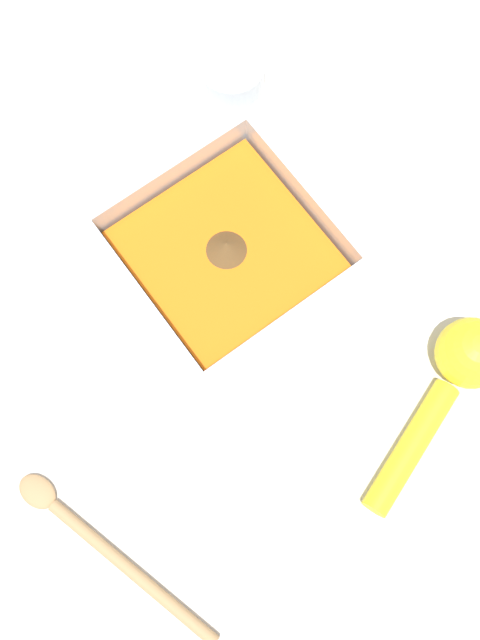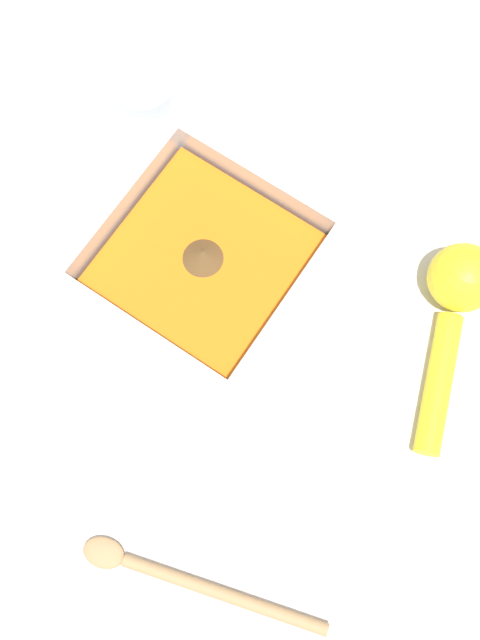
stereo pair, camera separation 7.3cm
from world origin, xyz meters
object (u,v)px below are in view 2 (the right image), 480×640
object	(u,v)px
square_dish	(204,264)
lemon_squeezer	(457,301)
spice_bowl	(143,90)
wooden_spoon	(190,583)

from	to	relation	value
square_dish	lemon_squeezer	size ratio (longest dim) A/B	0.97
spice_bowl	wooden_spoon	distance (m)	0.52
square_dish	spice_bowl	size ratio (longest dim) A/B	2.71
spice_bowl	lemon_squeezer	xyz separation A→B (m)	(-0.41, 0.03, 0.01)
square_dish	lemon_squeezer	distance (m)	0.26
wooden_spoon	lemon_squeezer	bearing A→B (deg)	-116.62
lemon_squeezer	wooden_spoon	size ratio (longest dim) A/B	0.88
square_dish	wooden_spoon	xyz separation A→B (m)	(-0.16, 0.26, -0.02)
lemon_squeezer	wooden_spoon	bearing A→B (deg)	149.65
lemon_squeezer	spice_bowl	bearing A→B (deg)	66.50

